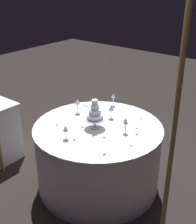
% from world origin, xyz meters
% --- Properties ---
extents(ground_plane, '(12.00, 12.00, 0.00)m').
position_xyz_m(ground_plane, '(0.00, 0.00, 0.00)').
color(ground_plane, black).
extents(decorative_arch, '(2.17, 0.06, 2.32)m').
position_xyz_m(decorative_arch, '(-0.00, 0.54, 1.52)').
color(decorative_arch, olive).
rests_on(decorative_arch, ground).
extents(main_table, '(1.37, 1.37, 0.74)m').
position_xyz_m(main_table, '(0.00, 0.00, 0.37)').
color(main_table, white).
rests_on(main_table, ground).
extents(tiered_cake, '(0.22, 0.22, 0.31)m').
position_xyz_m(tiered_cake, '(0.01, 0.04, 0.90)').
color(tiered_cake, silver).
rests_on(tiered_cake, main_table).
extents(wine_glass_0, '(0.07, 0.07, 0.17)m').
position_xyz_m(wine_glass_0, '(0.39, -0.12, 0.87)').
color(wine_glass_0, silver).
rests_on(wine_glass_0, main_table).
extents(wine_glass_1, '(0.06, 0.06, 0.17)m').
position_xyz_m(wine_glass_1, '(-0.30, -0.06, 0.87)').
color(wine_glass_1, silver).
rests_on(wine_glass_1, main_table).
extents(wine_glass_2, '(0.06, 0.06, 0.16)m').
position_xyz_m(wine_glass_2, '(0.19, -0.54, 0.86)').
color(wine_glass_2, silver).
rests_on(wine_glass_2, main_table).
extents(wine_glass_3, '(0.06, 0.06, 0.15)m').
position_xyz_m(wine_glass_3, '(0.08, 0.40, 0.85)').
color(wine_glass_3, silver).
rests_on(wine_glass_3, main_table).
extents(wine_glass_4, '(0.07, 0.07, 0.16)m').
position_xyz_m(wine_glass_4, '(0.01, -0.25, 0.86)').
color(wine_glass_4, silver).
rests_on(wine_glass_4, main_table).
extents(cake_knife, '(0.29, 0.08, 0.01)m').
position_xyz_m(cake_knife, '(0.39, -0.31, 0.74)').
color(cake_knife, silver).
rests_on(cake_knife, main_table).
extents(rose_petal_0, '(0.04, 0.04, 0.00)m').
position_xyz_m(rose_petal_0, '(0.00, 0.37, 0.74)').
color(rose_petal_0, red).
rests_on(rose_petal_0, main_table).
extents(rose_petal_1, '(0.04, 0.04, 0.00)m').
position_xyz_m(rose_petal_1, '(-0.19, 0.15, 0.74)').
color(rose_petal_1, red).
rests_on(rose_petal_1, main_table).
extents(rose_petal_2, '(0.03, 0.04, 0.00)m').
position_xyz_m(rose_petal_2, '(-0.38, 0.39, 0.74)').
color(rose_petal_2, red).
rests_on(rose_petal_2, main_table).
extents(rose_petal_3, '(0.04, 0.04, 0.00)m').
position_xyz_m(rose_petal_3, '(0.36, 0.25, 0.74)').
color(rose_petal_3, red).
rests_on(rose_petal_3, main_table).
extents(rose_petal_4, '(0.03, 0.03, 0.00)m').
position_xyz_m(rose_petal_4, '(0.17, -0.18, 0.74)').
color(rose_petal_4, red).
rests_on(rose_petal_4, main_table).
extents(rose_petal_5, '(0.05, 0.04, 0.00)m').
position_xyz_m(rose_petal_5, '(0.11, 0.12, 0.74)').
color(rose_petal_5, red).
rests_on(rose_petal_5, main_table).
extents(rose_petal_6, '(0.04, 0.04, 0.00)m').
position_xyz_m(rose_petal_6, '(-0.23, -0.17, 0.74)').
color(rose_petal_6, red).
rests_on(rose_petal_6, main_table).
extents(rose_petal_7, '(0.03, 0.03, 0.00)m').
position_xyz_m(rose_petal_7, '(-0.27, -0.44, 0.74)').
color(rose_petal_7, red).
rests_on(rose_petal_7, main_table).
extents(rose_petal_8, '(0.03, 0.04, 0.00)m').
position_xyz_m(rose_petal_8, '(0.17, -0.14, 0.74)').
color(rose_petal_8, red).
rests_on(rose_petal_8, main_table).
extents(rose_petal_9, '(0.04, 0.04, 0.00)m').
position_xyz_m(rose_petal_9, '(-0.15, -0.27, 0.74)').
color(rose_petal_9, red).
rests_on(rose_petal_9, main_table).
extents(rose_petal_10, '(0.03, 0.03, 0.00)m').
position_xyz_m(rose_petal_10, '(-0.34, -0.21, 0.74)').
color(rose_petal_10, red).
rests_on(rose_petal_10, main_table).
extents(rose_petal_11, '(0.02, 0.03, 0.00)m').
position_xyz_m(rose_petal_11, '(-0.49, 0.12, 0.74)').
color(rose_petal_11, red).
rests_on(rose_petal_11, main_table).
extents(rose_petal_12, '(0.04, 0.04, 0.00)m').
position_xyz_m(rose_petal_12, '(-0.42, -0.10, 0.74)').
color(rose_petal_12, red).
rests_on(rose_petal_12, main_table).
extents(rose_petal_13, '(0.03, 0.04, 0.00)m').
position_xyz_m(rose_petal_13, '(-0.09, 0.19, 0.74)').
color(rose_petal_13, red).
rests_on(rose_petal_13, main_table).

